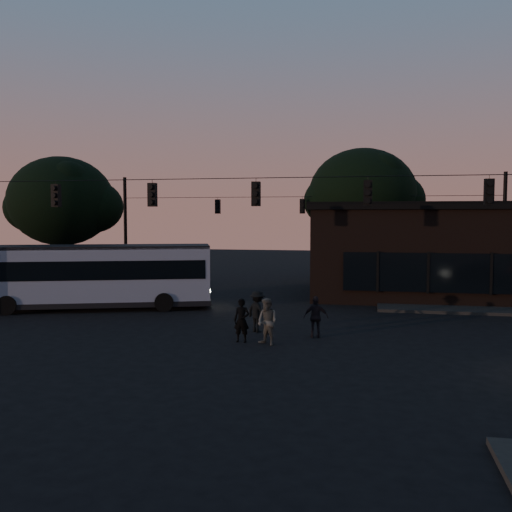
% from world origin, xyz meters
% --- Properties ---
extents(ground, '(120.00, 120.00, 0.00)m').
position_xyz_m(ground, '(0.00, 0.00, 0.00)').
color(ground, black).
rests_on(ground, ground).
extents(sidewalk_far_right, '(14.00, 10.00, 0.15)m').
position_xyz_m(sidewalk_far_right, '(12.00, 14.00, 0.07)').
color(sidewalk_far_right, black).
rests_on(sidewalk_far_right, ground).
extents(sidewalk_far_left, '(14.00, 10.00, 0.15)m').
position_xyz_m(sidewalk_far_left, '(-14.00, 14.00, 0.07)').
color(sidewalk_far_left, black).
rests_on(sidewalk_far_left, ground).
extents(building, '(15.40, 10.41, 5.40)m').
position_xyz_m(building, '(9.00, 15.97, 2.71)').
color(building, black).
rests_on(building, ground).
extents(tree_behind, '(7.60, 7.60, 9.43)m').
position_xyz_m(tree_behind, '(4.00, 22.00, 6.19)').
color(tree_behind, black).
rests_on(tree_behind, ground).
extents(tree_left, '(6.40, 6.40, 8.30)m').
position_xyz_m(tree_left, '(-14.00, 13.00, 5.57)').
color(tree_left, black).
rests_on(tree_left, ground).
extents(signal_rig_near, '(26.24, 0.30, 7.50)m').
position_xyz_m(signal_rig_near, '(0.00, 4.00, 4.45)').
color(signal_rig_near, black).
rests_on(signal_rig_near, ground).
extents(signal_rig_far, '(26.24, 0.30, 7.50)m').
position_xyz_m(signal_rig_far, '(0.00, 20.00, 4.20)').
color(signal_rig_far, black).
rests_on(signal_rig_far, ground).
extents(bus, '(11.58, 6.19, 3.20)m').
position_xyz_m(bus, '(-8.82, 7.20, 1.79)').
color(bus, gray).
rests_on(bus, ground).
extents(pedestrian_a, '(0.61, 0.42, 1.62)m').
position_xyz_m(pedestrian_a, '(0.02, 1.25, 0.81)').
color(pedestrian_a, black).
rests_on(pedestrian_a, ground).
extents(pedestrian_b, '(1.04, 0.99, 1.69)m').
position_xyz_m(pedestrian_b, '(1.03, 0.98, 0.85)').
color(pedestrian_b, '#4B4A44').
rests_on(pedestrian_b, ground).
extents(pedestrian_c, '(0.98, 0.53, 1.60)m').
position_xyz_m(pedestrian_c, '(2.63, 2.54, 0.80)').
color(pedestrian_c, black).
rests_on(pedestrian_c, ground).
extents(pedestrian_d, '(1.23, 1.16, 1.67)m').
position_xyz_m(pedestrian_d, '(0.22, 3.20, 0.83)').
color(pedestrian_d, black).
rests_on(pedestrian_d, ground).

